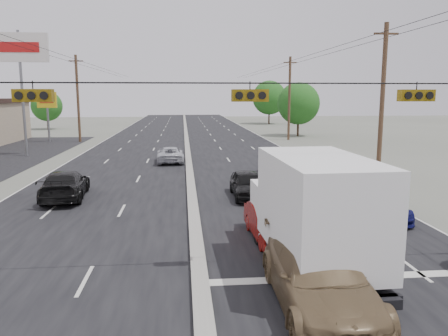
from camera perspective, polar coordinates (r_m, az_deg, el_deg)
The scene contains 22 objects.
ground at distance 13.70m, azimuth -3.24°, elevation -14.01°, with size 200.00×200.00×0.00m, color #606356.
road_surface at distance 42.90m, azimuth -4.78°, elevation 2.17°, with size 20.00×160.00×0.02m, color black.
center_median at distance 42.89m, azimuth -4.78°, elevation 2.30°, with size 0.50×160.00×0.20m, color gray.
utility_pole_left_c at distance 53.92m, azimuth -18.55°, elevation 8.66°, with size 1.60×0.30×10.00m.
utility_pole_right_b at distance 30.44m, azimuth 19.96°, elevation 8.28°, with size 1.60×0.30×10.00m.
utility_pole_right_c at distance 54.12m, azimuth 8.53°, elevation 9.04°, with size 1.60×0.30×10.00m.
traffic_signals at distance 12.68m, azimuth 2.95°, elevation 9.64°, with size 25.00×0.30×0.54m.
pole_sign_billboard at distance 43.06m, azimuth -25.15°, elevation 13.18°, with size 5.00×0.25×11.00m.
pole_sign_far at distance 54.82m, azimuth -22.11°, elevation 7.73°, with size 2.20×0.25×6.00m.
tree_left_far at distance 75.71m, azimuth -22.15°, elevation 7.50°, with size 4.80×4.80×6.12m.
tree_right_mid at distance 59.60m, azimuth 9.71°, elevation 8.30°, with size 5.60×5.60×7.14m.
tree_right_far at distance 84.17m, azimuth 5.94°, elevation 9.13°, with size 6.40×6.40×8.16m.
box_truck at distance 13.88m, azimuth 11.32°, elevation -5.59°, with size 2.74×7.34×3.69m.
tan_sedan at distance 11.85m, azimuth 12.26°, elevation -13.78°, with size 2.30×5.67×1.64m, color brown.
red_sedan at distance 16.76m, azimuth 6.22°, elevation -7.16°, with size 1.42×4.08×1.34m, color #920E09.
queue_car_a at distance 23.46m, azimuth 3.13°, elevation -2.17°, with size 1.69×4.21×1.43m, color black.
queue_car_b at distance 22.05m, azimuth 7.14°, elevation -2.94°, with size 1.56×4.47×1.47m, color silver.
queue_car_c at distance 29.62m, azimuth 7.71°, elevation 0.22°, with size 2.39×5.18×1.44m, color #A1A4A8.
queue_car_d at distance 20.87m, azimuth 19.55°, elevation -4.45°, with size 1.75×4.30×1.25m, color #111255.
queue_car_e at distance 25.83m, azimuth 11.42°, elevation -1.20°, with size 1.76×4.38×1.49m, color maroon.
oncoming_near at distance 24.62m, azimuth -20.05°, elevation -2.10°, with size 2.11×5.19×1.51m, color black.
oncoming_far at distance 35.95m, azimuth -7.05°, elevation 1.73°, with size 2.12×4.59×1.28m, color silver.
Camera 1 is at (-0.43, -12.55, 5.47)m, focal length 35.00 mm.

